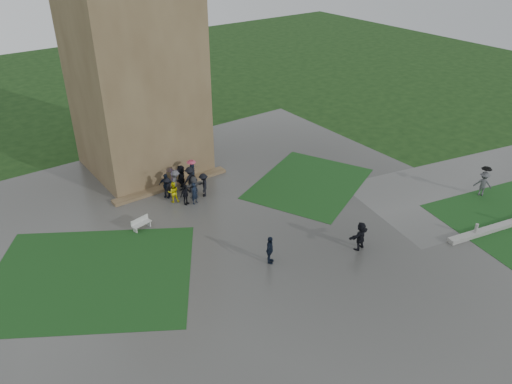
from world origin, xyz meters
TOP-DOWN VIEW (x-y plane):
  - ground at (0.00, 0.00)m, footprint 120.00×120.00m
  - plaza at (0.00, 2.00)m, footprint 34.00×34.00m
  - lawn_inset_left at (-8.50, 4.00)m, footprint 14.10×13.46m
  - lawn_inset_right at (8.50, 5.00)m, footprint 11.12×10.15m
  - tower at (0.00, 15.00)m, footprint 8.00×8.00m
  - tower_plinth at (0.00, 10.60)m, footprint 9.00×0.80m
  - bench at (-4.18, 6.73)m, footprint 1.37×0.68m
  - visitor_cluster at (0.17, 8.95)m, footprint 3.31×3.61m
  - pedestrian_mid at (0.28, -0.89)m, footprint 1.15×1.11m
  - pedestrian_near at (5.46, -2.97)m, footprint 1.74×0.82m
  - pedestrian_path at (17.26, -3.53)m, footprint 1.16×1.32m

SIDE VIEW (x-z plane):
  - ground at x=0.00m, z-range 0.00..0.00m
  - plaza at x=0.00m, z-range 0.00..0.02m
  - lawn_inset_left at x=-8.50m, z-range 0.02..0.03m
  - lawn_inset_right at x=8.50m, z-range 0.02..0.03m
  - tower_plinth at x=0.00m, z-range 0.02..0.24m
  - bench at x=-4.18m, z-range 0.03..0.79m
  - pedestrian_mid at x=0.28m, z-range 0.02..1.76m
  - pedestrian_near at x=5.46m, z-range 0.02..1.83m
  - visitor_cluster at x=0.17m, z-range -0.22..2.37m
  - pedestrian_path at x=17.26m, z-range 0.00..2.26m
  - tower at x=0.00m, z-range 0.00..18.00m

